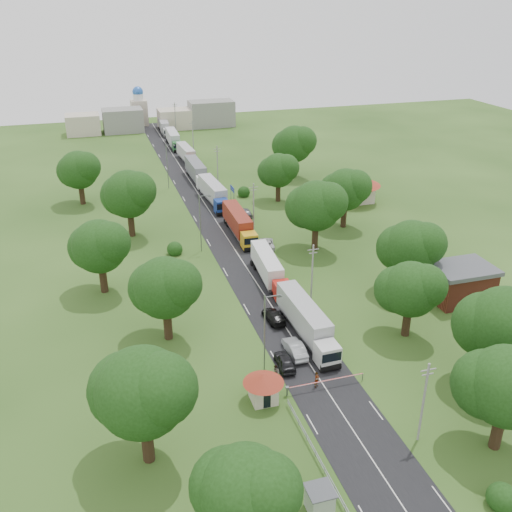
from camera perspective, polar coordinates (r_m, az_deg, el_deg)
name	(u,v)px	position (r m, az deg, el deg)	size (l,w,h in m)	color
ground	(259,286)	(84.81, 0.27, -3.04)	(260.00, 260.00, 0.00)	#294818
road	(226,236)	(102.23, -3.03, 2.01)	(8.00, 200.00, 0.04)	black
boom_barrier	(314,384)	(64.15, 5.84, -12.59)	(9.22, 0.35, 1.18)	slate
guard_booth	(263,384)	(61.71, 0.75, -12.68)	(4.40, 4.40, 3.45)	beige
kiosk	(320,500)	(52.12, 6.39, -23.09)	(2.30, 2.30, 2.41)	#99A593
guard_rail	(318,463)	(56.72, 6.24, -19.88)	(0.10, 17.00, 1.70)	slate
info_sign	(232,192)	(115.97, -2.38, 6.45)	(0.12, 3.10, 4.10)	slate
pole_0	(423,401)	(57.76, 16.41, -13.77)	(1.60, 0.24, 9.00)	gray
pole_1	(312,274)	(78.50, 5.63, -1.76)	(1.60, 0.24, 9.00)	gray
pole_2	(254,206)	(102.75, -0.24, 4.98)	(1.60, 0.24, 9.00)	gray
pole_3	(217,165)	(128.53, -3.87, 9.06)	(1.60, 0.24, 9.00)	gray
pole_4	(193,137)	(155.09, -6.32, 11.75)	(1.60, 0.24, 9.00)	gray
pole_5	(175,117)	(182.07, -8.08, 13.63)	(1.60, 0.24, 9.00)	gray
lamp_0	(266,330)	(64.13, 0.99, -7.37)	(2.03, 0.22, 10.00)	slate
lamp_1	(201,220)	(94.56, -5.52, 3.60)	(2.03, 0.22, 10.00)	slate
lamp_2	(168,164)	(127.36, -8.80, 9.08)	(2.03, 0.22, 10.00)	slate
tree_0	(506,385)	(58.00, 23.76, -11.74)	(8.80, 8.80, 11.07)	#382616
tree_1	(504,324)	(66.13, 23.57, -6.29)	(9.60, 9.60, 12.05)	#382616
tree_2	(410,289)	(72.74, 15.15, -3.18)	(8.00, 8.00, 10.10)	#382616
tree_3	(411,247)	(83.02, 15.23, 0.91)	(8.80, 8.80, 11.07)	#382616
tree_4	(316,205)	(94.49, 6.02, 5.05)	(9.60, 9.60, 12.05)	#382616
tree_5	(345,189)	(105.12, 8.91, 6.61)	(8.80, 8.80, 11.07)	#382616
tree_6	(278,170)	(117.72, 2.23, 8.57)	(8.00, 8.00, 10.10)	#382616
tree_7	(294,144)	(134.00, 3.83, 11.13)	(9.60, 9.60, 12.05)	#382616
tree_8	(245,489)	(45.31, -1.14, -22.30)	(8.00, 8.00, 10.10)	#382616
tree_9	(142,391)	(52.60, -11.34, -13.10)	(9.60, 9.60, 12.05)	#382616
tree_10	(165,287)	(70.13, -9.12, -3.10)	(8.80, 8.80, 11.07)	#382616
tree_11	(99,246)	(83.32, -15.42, 0.98)	(8.80, 8.80, 11.07)	#382616
tree_12	(128,194)	(102.01, -12.66, 6.09)	(9.60, 9.60, 12.05)	#382616
tree_13	(79,170)	(121.15, -17.32, 8.24)	(8.80, 8.80, 11.07)	#382616
house_brick	(461,283)	(85.11, 19.78, -2.54)	(8.60, 6.60, 5.20)	maroon
house_cream	(355,185)	(119.72, 9.88, 7.02)	(10.08, 10.08, 5.80)	beige
distant_town	(158,118)	(186.50, -9.81, 13.41)	(52.00, 8.00, 8.00)	gray
church	(139,108)	(193.45, -11.61, 14.26)	(5.00, 5.00, 12.30)	beige
truck_0	(306,321)	(72.28, 5.07, -6.47)	(2.98, 15.46, 4.28)	silver
truck_1	(269,268)	(85.52, 1.28, -1.23)	(3.20, 14.20, 3.92)	red
truck_2	(239,223)	(101.77, -1.73, 3.29)	(2.79, 15.26, 4.23)	gold
truck_3	(214,193)	(117.80, -4.25, 6.33)	(3.40, 15.54, 4.29)	navy
truck_4	(197,171)	(132.89, -5.97, 8.44)	(2.76, 15.41, 4.27)	white
truck_5	(187,154)	(148.33, -6.95, 10.06)	(3.02, 14.05, 3.88)	maroon
truck_6	(173,139)	(164.65, -8.27, 11.53)	(2.89, 14.90, 4.12)	#286C33
truck_7	(164,126)	(181.46, -9.16, 12.67)	(3.04, 13.87, 3.83)	silver
car_lane_front	(285,361)	(67.44, 2.90, -10.48)	(1.81, 4.50, 1.53)	black
car_lane_mid	(295,349)	(69.53, 3.91, -9.24)	(1.76, 5.05, 1.66)	#A9ADB1
car_lane_rear	(274,316)	(75.98, 1.77, -6.04)	(2.01, 4.94, 1.43)	black
car_verge_near	(267,243)	(97.29, 1.08, 1.26)	(2.35, 5.10, 1.42)	silver
car_verge_far	(245,212)	(110.84, -1.08, 4.38)	(1.96, 4.87, 1.66)	#55595C
pedestrian_near	(317,380)	(64.64, 6.09, -12.21)	(0.69, 0.45, 1.89)	gray
pedestrian_booth	(276,373)	(65.33, 1.98, -11.61)	(0.91, 0.71, 1.87)	gray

